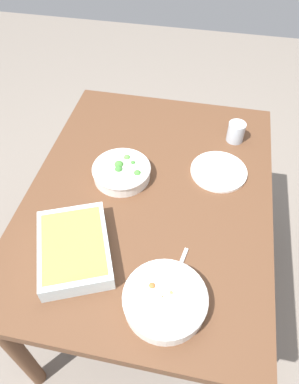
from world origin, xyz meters
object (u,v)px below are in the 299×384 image
object	(u,v)px
spoon_by_stew	(175,277)
broccoli_bowl	(122,171)
stew_bowl	(165,300)
baking_dish	(74,248)
drink_cup	(236,133)
side_plate	(219,171)

from	to	relation	value
spoon_by_stew	broccoli_bowl	bearing A→B (deg)	34.68
stew_bowl	baking_dish	distance (m)	0.33
stew_bowl	spoon_by_stew	world-z (taller)	stew_bowl
baking_dish	stew_bowl	bearing A→B (deg)	-109.87
broccoli_bowl	drink_cup	xyz separation A→B (m)	(0.31, -0.42, 0.01)
drink_cup	side_plate	world-z (taller)	drink_cup
stew_bowl	side_plate	xyz separation A→B (m)	(0.58, -0.11, -0.03)
stew_bowl	spoon_by_stew	xyz separation A→B (m)	(0.09, -0.02, -0.03)
stew_bowl	broccoli_bowl	world-z (taller)	broccoli_bowl
broccoli_bowl	stew_bowl	bearing A→B (deg)	-152.28
baking_dish	broccoli_bowl	bearing A→B (deg)	-9.69
broccoli_bowl	drink_cup	size ratio (longest dim) A/B	2.64
drink_cup	baking_dish	bearing A→B (deg)	144.62
drink_cup	spoon_by_stew	size ratio (longest dim) A/B	0.48
stew_bowl	broccoli_bowl	xyz separation A→B (m)	(0.48, 0.25, -0.00)
baking_dish	drink_cup	distance (m)	0.83
broccoli_bowl	spoon_by_stew	world-z (taller)	broccoli_bowl
stew_bowl	spoon_by_stew	bearing A→B (deg)	-10.54
broccoli_bowl	spoon_by_stew	bearing A→B (deg)	-145.32
side_plate	spoon_by_stew	size ratio (longest dim) A/B	1.25
stew_bowl	baking_dish	xyz separation A→B (m)	(0.11, 0.31, 0.00)
baking_dish	spoon_by_stew	xyz separation A→B (m)	(-0.02, -0.33, -0.03)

